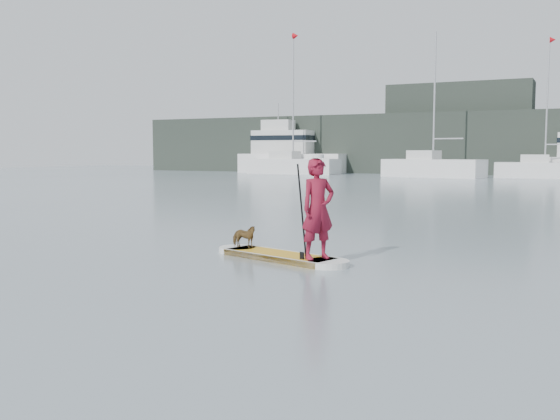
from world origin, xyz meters
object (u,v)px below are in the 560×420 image
at_px(motor_yacht_b, 288,153).
at_px(sailboat_c, 432,167).
at_px(sailboat_b, 292,164).
at_px(paddler, 318,209).
at_px(sailboat_d, 544,168).
at_px(dog, 244,236).
at_px(paddleboard, 280,256).

bearing_deg(motor_yacht_b, sailboat_c, -21.07).
bearing_deg(sailboat_b, sailboat_c, -4.19).
distance_m(paddler, sailboat_d, 45.35).
relative_size(dog, sailboat_b, 0.04).
relative_size(dog, motor_yacht_b, 0.05).
bearing_deg(dog, motor_yacht_b, 21.61).
distance_m(paddleboard, sailboat_d, 45.11).
distance_m(paddler, motor_yacht_b, 53.64).
xyz_separation_m(paddleboard, motor_yacht_b, (-22.54, 47.94, 1.98)).
height_order(sailboat_c, motor_yacht_b, sailboat_c).
bearing_deg(sailboat_d, paddleboard, -96.47).
bearing_deg(motor_yacht_b, sailboat_d, -10.49).
bearing_deg(paddleboard, sailboat_c, 115.01).
height_order(sailboat_c, sailboat_d, sailboat_c).
bearing_deg(motor_yacht_b, paddler, -67.89).
bearing_deg(paddleboard, motor_yacht_b, 131.68).
xyz_separation_m(paddler, motor_yacht_b, (-23.48, 48.22, 0.96)).
xyz_separation_m(paddler, sailboat_d, (1.41, 45.32, -0.26)).
bearing_deg(paddleboard, sailboat_d, 103.51).
relative_size(paddler, sailboat_d, 0.17).
height_order(paddler, motor_yacht_b, motor_yacht_b).
bearing_deg(paddleboard, sailboat_b, 131.20).
bearing_deg(paddler, sailboat_b, 60.49).
relative_size(paddleboard, sailboat_c, 0.26).
distance_m(sailboat_c, sailboat_d, 9.03).
distance_m(sailboat_b, motor_yacht_b, 3.69).
bearing_deg(sailboat_c, sailboat_b, -175.97).
bearing_deg(sailboat_b, paddleboard, -61.52).
height_order(dog, sailboat_b, sailboat_b).
relative_size(sailboat_b, sailboat_c, 1.11).
height_order(sailboat_b, sailboat_c, sailboat_b).
bearing_deg(sailboat_d, sailboat_b, 176.77).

